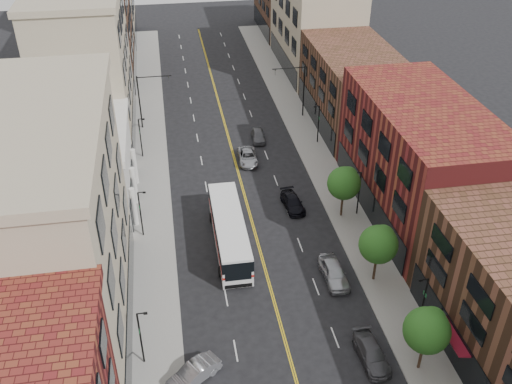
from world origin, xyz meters
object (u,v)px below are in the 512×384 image
car_lane_a (293,202)px  car_angle_b (194,373)px  car_lane_behind (226,200)px  car_parked_mid (372,353)px  car_parked_far (334,272)px  car_lane_b (248,157)px  city_bus (229,230)px  car_lane_c (258,136)px

car_lane_a → car_angle_b: bearing=-125.6°
car_lane_behind → car_parked_mid: bearing=115.5°
car_parked_far → car_lane_a: bearing=94.0°
car_parked_mid → car_lane_b: car_parked_mid is taller
car_parked_far → car_lane_b: size_ratio=1.01×
car_lane_a → car_lane_b: (-3.18, 10.45, 0.02)m
city_bus → car_parked_far: city_bus is taller
car_parked_far → car_lane_behind: car_parked_far is taller
car_lane_behind → car_lane_b: car_lane_b is taller
city_bus → car_angle_b: bearing=-106.5°
city_bus → car_lane_a: city_bus is taller
car_lane_behind → car_lane_a: size_ratio=0.89×
car_angle_b → car_parked_mid: car_angle_b is taller
city_bus → car_lane_b: 16.39m
city_bus → car_lane_c: city_bus is taller
city_bus → car_lane_b: (4.26, 15.78, -1.23)m
car_parked_far → car_lane_a: car_parked_far is taller
car_angle_b → car_parked_mid: (13.45, -0.37, -0.04)m
car_parked_mid → car_lane_behind: car_parked_mid is taller
car_lane_behind → car_lane_c: 15.21m
car_parked_mid → car_lane_c: (-2.37, 36.59, 0.01)m
car_parked_far → car_lane_behind: 15.54m
car_lane_b → car_lane_c: bearing=70.1°
car_parked_mid → car_lane_a: bearing=91.2°
car_lane_a → car_lane_c: car_lane_c is taller
car_parked_mid → car_parked_far: (-0.27, 9.29, 0.15)m
car_angle_b → car_lane_b: size_ratio=0.89×
car_lane_behind → car_parked_far: bearing=126.4°
car_parked_far → car_lane_behind: bearing=119.7°
car_lane_b → car_lane_a: bearing=-70.0°
car_lane_a → car_lane_b: 10.92m
car_angle_b → car_parked_far: bearing=90.7°
car_angle_b → car_parked_mid: bearing=55.0°
car_lane_c → car_parked_far: bearing=-81.2°
city_bus → car_lane_behind: city_bus is taller
car_angle_b → car_lane_b: bearing=130.6°
city_bus → car_angle_b: city_bus is taller
city_bus → car_parked_far: 10.71m
car_lane_a → car_lane_b: car_lane_b is taller
car_angle_b → car_lane_c: size_ratio=1.08×
car_parked_far → car_lane_behind: (-8.04, 13.30, -0.17)m
city_bus → car_parked_mid: 17.99m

